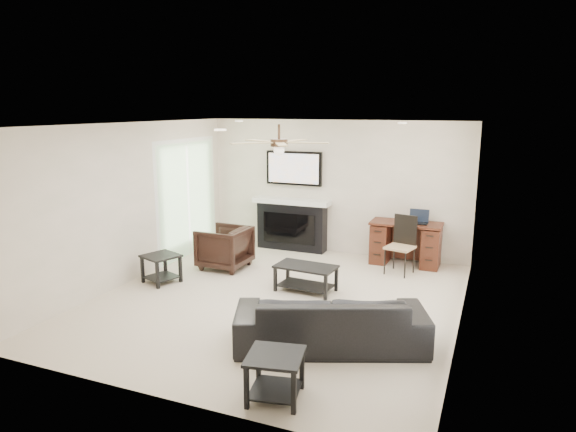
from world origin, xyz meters
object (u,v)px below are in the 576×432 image
object	(u,v)px
fireplace_unit	(292,201)
desk	(405,244)
sofa	(331,320)
armchair	(224,247)
coffee_table	(306,278)

from	to	relation	value
fireplace_unit	desk	xyz separation A→B (m)	(2.22, -0.14, -0.57)
sofa	desk	size ratio (longest dim) A/B	1.79
fireplace_unit	desk	world-z (taller)	fireplace_unit
armchair	fireplace_unit	bearing A→B (deg)	158.64
sofa	fireplace_unit	distance (m)	4.21
desk	armchair	bearing A→B (deg)	-154.24
armchair	fireplace_unit	xyz separation A→B (m)	(0.63, 1.52, 0.59)
desk	fireplace_unit	bearing A→B (deg)	176.35
coffee_table	desk	distance (m)	2.25
armchair	desk	bearing A→B (deg)	117.04
sofa	coffee_table	size ratio (longest dim) A/B	2.43
armchair	coffee_table	xyz separation A→B (m)	(1.70, -0.55, -0.16)
sofa	fireplace_unit	bearing A→B (deg)	-83.59
sofa	armchair	size ratio (longest dim) A/B	2.75
fireplace_unit	coffee_table	bearing A→B (deg)	-62.70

